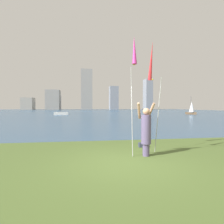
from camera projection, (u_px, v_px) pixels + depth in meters
ground at (88, 113)px, 56.31m from camera, size 120.00×138.00×0.12m
person at (146, 130)px, 6.78m from camera, size 0.70×0.52×1.91m
kite_flag_left at (134, 55)px, 6.47m from camera, size 0.16×0.57×4.16m
kite_flag_right at (151, 63)px, 7.61m from camera, size 0.16×1.28×4.30m
bag at (142, 145)px, 8.30m from camera, size 0.30×0.21×0.18m
sailboat_0 at (61, 113)px, 40.29m from camera, size 2.97×1.06×4.08m
sailboat_2 at (191, 108)px, 42.40m from camera, size 2.37×1.71×4.09m
skyline_tower_0 at (28, 104)px, 107.02m from camera, size 6.23×7.54×6.69m
skyline_tower_1 at (53, 100)px, 109.07m from camera, size 7.61×7.86×11.15m
skyline_tower_2 at (87, 89)px, 110.64m from camera, size 6.51×3.64×23.37m
skyline_tower_3 at (114, 98)px, 111.09m from camera, size 4.87×5.84×13.47m
skyline_tower_4 at (148, 94)px, 115.28m from camera, size 4.10×6.85×18.17m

